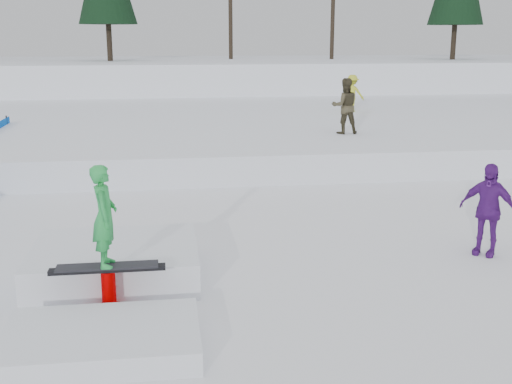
{
  "coord_description": "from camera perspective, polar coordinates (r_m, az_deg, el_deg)",
  "views": [
    {
      "loc": [
        -1.05,
        -8.92,
        3.8
      ],
      "look_at": [
        0.5,
        2.0,
        1.1
      ],
      "focal_mm": 45.0,
      "sensor_mm": 36.0,
      "label": 1
    }
  ],
  "objects": [
    {
      "name": "ground",
      "position": [
        9.75,
        -1.28,
        -9.19
      ],
      "size": [
        120.0,
        120.0,
        0.0
      ],
      "primitive_type": "plane",
      "color": "white"
    },
    {
      "name": "snow_berm",
      "position": [
        39.02,
        -6.6,
        9.85
      ],
      "size": [
        60.0,
        14.0,
        2.4
      ],
      "primitive_type": "cube",
      "color": "white",
      "rests_on": "ground"
    },
    {
      "name": "snow_midrise",
      "position": [
        25.17,
        -5.64,
        5.93
      ],
      "size": [
        50.0,
        18.0,
        0.8
      ],
      "primitive_type": "cube",
      "color": "white",
      "rests_on": "ground"
    },
    {
      "name": "walker_olive",
      "position": [
        20.28,
        7.9,
        7.58
      ],
      "size": [
        0.86,
        0.68,
        1.72
      ],
      "primitive_type": "imported",
      "rotation": [
        0.0,
        0.0,
        3.11
      ],
      "color": "#3E3826",
      "rests_on": "snow_midrise"
    },
    {
      "name": "walker_ygreen",
      "position": [
        26.34,
        8.54,
        8.68
      ],
      "size": [
        1.09,
        0.95,
        1.47
      ],
      "primitive_type": "imported",
      "rotation": [
        0.0,
        0.0,
        2.62
      ],
      "color": "gold",
      "rests_on": "snow_midrise"
    },
    {
      "name": "spectator_purple",
      "position": [
        11.96,
        19.87,
        -1.46
      ],
      "size": [
        0.99,
        0.95,
        1.66
      ],
      "primitive_type": "imported",
      "rotation": [
        0.0,
        0.0,
        -0.74
      ],
      "color": "#5A1C82",
      "rests_on": "ground"
    },
    {
      "name": "jib_rail_feature",
      "position": [
        9.88,
        -12.68,
        -7.32
      ],
      "size": [
        2.6,
        4.4,
        2.11
      ],
      "color": "white",
      "rests_on": "ground"
    }
  ]
}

